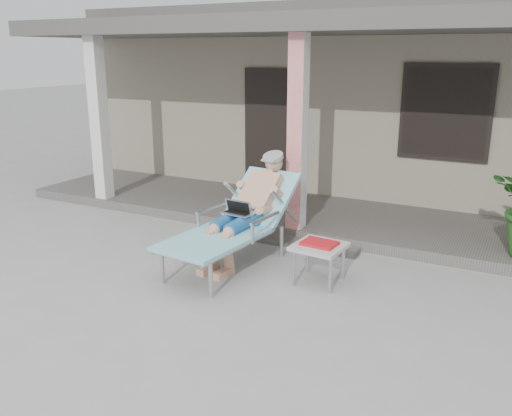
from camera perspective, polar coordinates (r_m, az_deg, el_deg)
The scene contains 7 objects.
ground at distance 5.90m, azimuth -4.28°, elevation -9.19°, with size 60.00×60.00×0.00m, color #9E9E99.
house at distance 11.40m, azimuth 13.23°, elevation 11.44°, with size 10.40×5.40×3.30m.
porch_deck at distance 8.40m, azimuth 6.48°, elevation -0.88°, with size 10.00×2.00×0.15m, color #605B56.
porch_overhang at distance 7.99m, azimuth 6.97°, elevation 17.96°, with size 10.00×2.30×2.85m.
porch_step at distance 7.40m, azimuth 3.24°, elevation -3.48°, with size 2.00×0.30×0.07m, color #605B56.
lounger at distance 6.55m, azimuth -1.64°, elevation 1.32°, with size 1.01×2.17×1.37m.
side_table at distance 6.10m, azimuth 6.67°, elevation -4.24°, with size 0.58×0.58×0.48m.
Camera 1 is at (2.83, -4.52, 2.52)m, focal length 38.00 mm.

